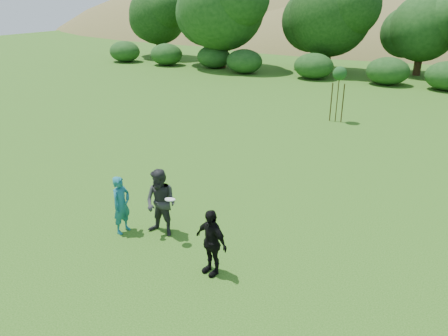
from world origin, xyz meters
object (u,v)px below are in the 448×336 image
Objects in this scene: sapling at (340,75)px; player_black at (211,242)px; player_grey at (161,203)px; player_teal at (121,205)px.

player_black is at bearing -86.71° from sapling.
player_teal is at bearing -159.11° from player_grey.
player_grey is 1.14× the size of player_black.
player_grey reaches higher than player_black.
player_teal is 0.87× the size of player_grey.
sapling is at bearing 84.62° from player_grey.
sapling reaches higher than player_grey.
sapling reaches higher than player_black.
player_teal is 3.18m from player_black.
player_teal is 0.58× the size of sapling.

